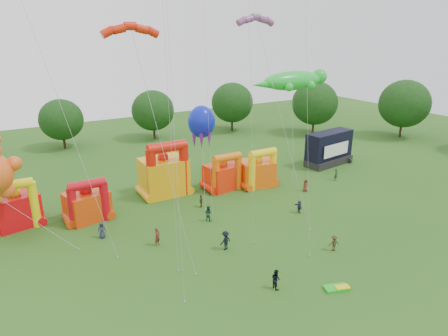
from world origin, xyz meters
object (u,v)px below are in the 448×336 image
spectator_4 (201,201)px  spectator_0 (102,230)px  octopus_kite (203,163)px  bouncy_castle_0 (16,208)px  teddy_bear_kite (22,205)px  bouncy_castle_2 (165,174)px  gecko_kite (293,121)px  stage_trailer (329,149)px

spectator_4 → spectator_0: bearing=-36.5°
octopus_kite → spectator_4: (-3.09, -5.29, -2.92)m
bouncy_castle_0 → teddy_bear_kite: 5.43m
octopus_kite → spectator_4: size_ratio=7.97×
bouncy_castle_2 → spectator_4: bearing=-70.2°
gecko_kite → spectator_0: gecko_kite is taller
bouncy_castle_2 → teddy_bear_kite: (-17.06, -5.29, 1.50)m
stage_trailer → gecko_kite: bearing=-172.4°
bouncy_castle_2 → spectator_0: 12.96m
bouncy_castle_0 → stage_trailer: 45.09m
teddy_bear_kite → spectator_0: (6.83, -2.43, -3.43)m
octopus_kite → spectator_4: bearing=-120.3°
bouncy_castle_2 → gecko_kite: bearing=-8.2°
bouncy_castle_0 → stage_trailer: bearing=-1.5°
bouncy_castle_2 → spectator_0: bouncy_castle_2 is taller
spectator_4 → teddy_bear_kite: bearing=-46.4°
stage_trailer → bouncy_castle_2: bearing=176.8°
teddy_bear_kite → spectator_0: teddy_bear_kite is taller
bouncy_castle_0 → octopus_kite: 22.84m
bouncy_castle_2 → octopus_kite: bearing=-8.3°
bouncy_castle_0 → spectator_4: bouncy_castle_0 is taller
stage_trailer → spectator_4: bearing=-169.9°
teddy_bear_kite → gecko_kite: gecko_kite is taller
stage_trailer → spectator_4: stage_trailer is taller
bouncy_castle_0 → spectator_4: (19.70, -5.74, -1.38)m
teddy_bear_kite → stage_trailer: bearing=4.8°
stage_trailer → teddy_bear_kite: bearing=-175.2°
gecko_kite → spectator_4: bearing=-168.6°
teddy_bear_kite → octopus_kite: (22.34, 4.52, -0.59)m
teddy_bear_kite → bouncy_castle_0: bearing=95.2°
bouncy_castle_2 → gecko_kite: size_ratio=0.49×
stage_trailer → spectator_0: 38.33m
stage_trailer → spectator_4: size_ratio=5.45×
bouncy_castle_0 → spectator_0: bouncy_castle_0 is taller
teddy_bear_kite → octopus_kite: teddy_bear_kite is taller
teddy_bear_kite → gecko_kite: (35.86, 2.59, 4.01)m
bouncy_castle_0 → teddy_bear_kite: bearing=-84.8°
stage_trailer → spectator_0: stage_trailer is taller
octopus_kite → spectator_4: octopus_kite is taller
teddy_bear_kite → gecko_kite: size_ratio=0.75×
bouncy_castle_2 → teddy_bear_kite: size_ratio=0.65×
stage_trailer → gecko_kite: gecko_kite is taller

